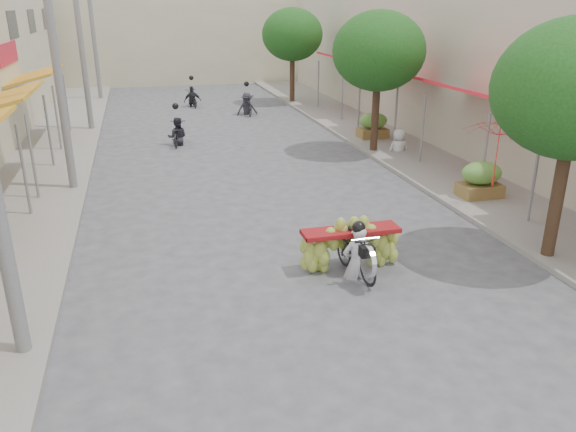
# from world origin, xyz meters

# --- Properties ---
(ground) EXTENTS (120.00, 120.00, 0.00)m
(ground) POSITION_xyz_m (0.00, 0.00, 0.00)
(ground) COLOR #55545A
(ground) RESTS_ON ground
(sidewalk_left) EXTENTS (4.00, 60.00, 0.12)m
(sidewalk_left) POSITION_xyz_m (-7.00, 15.00, 0.06)
(sidewalk_left) COLOR gray
(sidewalk_left) RESTS_ON ground
(sidewalk_right) EXTENTS (4.00, 60.00, 0.12)m
(sidewalk_right) POSITION_xyz_m (7.00, 15.00, 0.06)
(sidewalk_right) COLOR gray
(sidewalk_right) RESTS_ON ground
(shophouse_row_right) EXTENTS (9.77, 40.00, 6.00)m
(shophouse_row_right) POSITION_xyz_m (11.99, 14.00, 3.00)
(shophouse_row_right) COLOR #B8B099
(shophouse_row_right) RESTS_ON ground
(far_building) EXTENTS (20.00, 6.00, 7.00)m
(far_building) POSITION_xyz_m (0.00, 38.00, 3.50)
(far_building) COLOR #C1B898
(far_building) RESTS_ON ground
(utility_pole_mid) EXTENTS (0.60, 0.24, 8.00)m
(utility_pole_mid) POSITION_xyz_m (-5.40, 12.00, 4.03)
(utility_pole_mid) COLOR slate
(utility_pole_mid) RESTS_ON ground
(utility_pole_far) EXTENTS (0.60, 0.24, 8.00)m
(utility_pole_far) POSITION_xyz_m (-5.40, 21.00, 4.03)
(utility_pole_far) COLOR slate
(utility_pole_far) RESTS_ON ground
(utility_pole_back) EXTENTS (0.60, 0.24, 8.00)m
(utility_pole_back) POSITION_xyz_m (-5.40, 30.00, 4.03)
(utility_pole_back) COLOR slate
(utility_pole_back) RESTS_ON ground
(street_tree_mid) EXTENTS (3.40, 3.40, 5.25)m
(street_tree_mid) POSITION_xyz_m (5.40, 14.00, 3.78)
(street_tree_mid) COLOR #3A2719
(street_tree_mid) RESTS_ON ground
(street_tree_far) EXTENTS (3.40, 3.40, 5.25)m
(street_tree_far) POSITION_xyz_m (5.40, 26.00, 3.78)
(street_tree_far) COLOR #3A2719
(street_tree_far) RESTS_ON ground
(produce_crate_mid) EXTENTS (1.20, 0.88, 1.16)m
(produce_crate_mid) POSITION_xyz_m (6.20, 8.00, 0.71)
(produce_crate_mid) COLOR brown
(produce_crate_mid) RESTS_ON ground
(produce_crate_far) EXTENTS (1.20, 0.88, 1.16)m
(produce_crate_far) POSITION_xyz_m (6.20, 16.00, 0.71)
(produce_crate_far) COLOR brown
(produce_crate_far) RESTS_ON ground
(banana_motorbike) EXTENTS (2.20, 1.87, 2.12)m
(banana_motorbike) POSITION_xyz_m (0.91, 4.47, 0.71)
(banana_motorbike) COLOR black
(banana_motorbike) RESTS_ON ground
(market_umbrella) EXTENTS (2.63, 2.63, 1.87)m
(market_umbrella) POSITION_xyz_m (6.11, 7.21, 2.53)
(market_umbrella) COLOR red
(market_umbrella) RESTS_ON ground
(pedestrian) EXTENTS (0.84, 0.50, 1.70)m
(pedestrian) POSITION_xyz_m (6.28, 13.63, 0.97)
(pedestrian) COLOR silver
(pedestrian) RESTS_ON ground
(bg_motorbike_a) EXTENTS (0.92, 1.71, 1.95)m
(bg_motorbike_a) POSITION_xyz_m (-1.82, 17.25, 0.74)
(bg_motorbike_a) COLOR black
(bg_motorbike_a) RESTS_ON ground
(bg_motorbike_b) EXTENTS (1.08, 1.91, 1.95)m
(bg_motorbike_b) POSITION_xyz_m (2.18, 23.04, 0.83)
(bg_motorbike_b) COLOR black
(bg_motorbike_b) RESTS_ON ground
(bg_motorbike_c) EXTENTS (1.03, 1.64, 1.95)m
(bg_motorbike_c) POSITION_xyz_m (-0.31, 26.26, 0.80)
(bg_motorbike_c) COLOR black
(bg_motorbike_c) RESTS_ON ground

